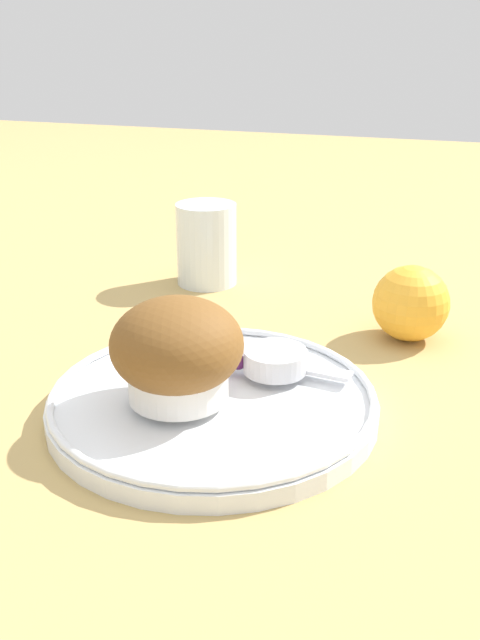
{
  "coord_description": "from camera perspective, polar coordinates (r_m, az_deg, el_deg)",
  "views": [
    {
      "loc": [
        0.17,
        -0.45,
        0.27
      ],
      "look_at": [
        -0.0,
        0.05,
        0.06
      ],
      "focal_mm": 40.0,
      "sensor_mm": 36.0,
      "label": 1
    }
  ],
  "objects": [
    {
      "name": "ground_plane",
      "position": [
        0.55,
        -1.18,
        -7.11
      ],
      "size": [
        3.0,
        3.0,
        0.0
      ],
      "primitive_type": "plane",
      "color": "tan"
    },
    {
      "name": "plate",
      "position": [
        0.54,
        -2.18,
        -6.51
      ],
      "size": [
        0.25,
        0.25,
        0.02
      ],
      "color": "white",
      "rests_on": "ground_plane"
    },
    {
      "name": "muffin",
      "position": [
        0.51,
        -5.05,
        -2.55
      ],
      "size": [
        0.1,
        0.1,
        0.08
      ],
      "color": "silver",
      "rests_on": "plate"
    },
    {
      "name": "cream_ramekin",
      "position": [
        0.56,
        2.84,
        -3.15
      ],
      "size": [
        0.05,
        0.05,
        0.02
      ],
      "color": "silver",
      "rests_on": "plate"
    },
    {
      "name": "berry_pair",
      "position": [
        0.57,
        -0.65,
        -3.31
      ],
      "size": [
        0.02,
        0.01,
        0.01
      ],
      "color": "#4C194C",
      "rests_on": "plate"
    },
    {
      "name": "butter_knife",
      "position": [
        0.59,
        0.45,
        -2.92
      ],
      "size": [
        0.18,
        0.03,
        0.0
      ],
      "rotation": [
        0.0,
        0.0,
        -0.11
      ],
      "color": "silver",
      "rests_on": "plate"
    },
    {
      "name": "orange_fruit",
      "position": [
        0.68,
        13.5,
        1.31
      ],
      "size": [
        0.07,
        0.07,
        0.07
      ],
      "color": "#F4A82D",
      "rests_on": "ground_plane"
    },
    {
      "name": "juice_glass",
      "position": [
        0.81,
        -2.69,
        6.08
      ],
      "size": [
        0.07,
        0.07,
        0.09
      ],
      "color": "silver",
      "rests_on": "ground_plane"
    }
  ]
}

